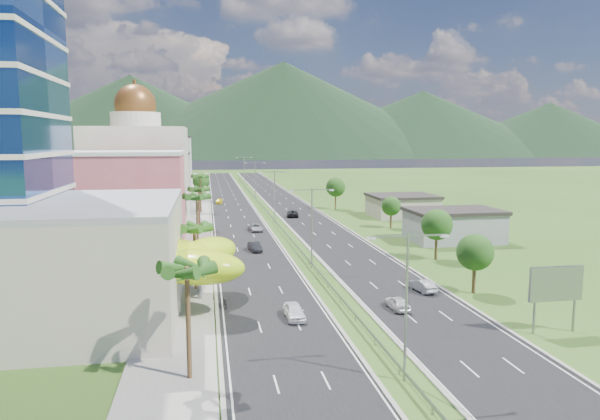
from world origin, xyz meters
TOP-DOWN VIEW (x-y plane):
  - ground at (0.00, 0.00)m, footprint 500.00×500.00m
  - road_left at (-7.50, 90.00)m, footprint 11.00×260.00m
  - road_right at (7.50, 90.00)m, footprint 11.00×260.00m
  - sidewalk_left at (-17.00, 90.00)m, footprint 7.00×260.00m
  - median_guardrail at (0.00, 71.99)m, footprint 0.10×216.06m
  - streetlight_median_a at (0.00, -25.00)m, footprint 6.04×0.25m
  - streetlight_median_b at (0.00, 10.00)m, footprint 6.04×0.25m
  - streetlight_median_c at (0.00, 50.00)m, footprint 6.04×0.25m
  - streetlight_median_d at (0.00, 95.00)m, footprint 6.04×0.25m
  - streetlight_median_e at (0.00, 140.00)m, footprint 6.04×0.25m
  - mall_podium at (-32.00, -6.00)m, footprint 30.00×24.00m
  - lime_canopy at (-20.00, -4.00)m, footprint 18.00×15.00m
  - pink_shophouse at (-28.00, 32.00)m, footprint 20.00×15.00m
  - domed_building at (-28.00, 55.00)m, footprint 20.00×20.00m
  - midrise_grey at (-27.00, 80.00)m, footprint 16.00×15.00m
  - midrise_beige at (-27.00, 102.00)m, footprint 16.00×15.00m
  - midrise_white at (-27.00, 125.00)m, footprint 16.00×15.00m
  - billboard at (17.00, -18.00)m, footprint 5.20×0.35m
  - shed_near at (28.00, 25.00)m, footprint 15.00×10.00m
  - shed_far at (30.00, 55.00)m, footprint 14.00×12.00m
  - palm_tree_a at (-15.50, -22.00)m, footprint 3.60×3.60m
  - palm_tree_b at (-15.50, 2.00)m, footprint 3.60×3.60m
  - palm_tree_c at (-15.50, 22.00)m, footprint 3.60×3.60m
  - palm_tree_d at (-15.50, 45.00)m, footprint 3.60×3.60m
  - palm_tree_e at (-15.50, 70.00)m, footprint 3.60×3.60m
  - leafy_tree_lfar at (-15.50, 95.00)m, footprint 4.90×4.90m
  - leafy_tree_ra at (16.00, -5.00)m, footprint 4.20×4.20m
  - leafy_tree_rb at (19.00, 12.00)m, footprint 4.55×4.55m
  - leafy_tree_rc at (22.00, 40.00)m, footprint 3.85×3.85m
  - leafy_tree_rd at (18.00, 70.00)m, footprint 4.90×4.90m
  - mountain_ridge at (60.00, 450.00)m, footprint 860.00×140.00m
  - car_white_near_left at (-5.75, -10.19)m, footprint 1.84×4.40m
  - car_dark_left at (-6.70, 22.45)m, footprint 2.13×4.57m
  - car_silver_mid_left at (-4.92, 40.76)m, footprint 2.79×5.09m
  - car_yellow_far_left at (-10.65, 86.68)m, footprint 2.25×4.50m
  - car_white_near_right at (5.27, -9.18)m, footprint 1.83×4.12m
  - car_silver_right at (10.42, -3.39)m, footprint 2.20×4.46m
  - car_dark_far_right at (5.19, 58.45)m, footprint 3.29×5.69m
  - motorcycle at (-12.30, -5.42)m, footprint 0.89×2.19m

SIDE VIEW (x-z plane):
  - ground at x=0.00m, z-range 0.00..0.00m
  - mountain_ridge at x=60.00m, z-range -45.00..45.00m
  - road_left at x=-7.50m, z-range 0.00..0.04m
  - road_right at x=7.50m, z-range 0.00..0.04m
  - sidewalk_left at x=-17.00m, z-range 0.00..0.12m
  - median_guardrail at x=0.00m, z-range 0.24..1.00m
  - car_yellow_far_left at x=-10.65m, z-range 0.04..1.29m
  - car_silver_mid_left at x=-4.92m, z-range 0.04..1.39m
  - motorcycle at x=-12.30m, z-range 0.04..1.40m
  - car_white_near_right at x=5.27m, z-range 0.04..1.42m
  - car_silver_right at x=10.42m, z-range 0.04..1.45m
  - car_dark_left at x=-6.70m, z-range 0.04..1.49m
  - car_white_near_left at x=-5.75m, z-range 0.04..1.53m
  - car_dark_far_right at x=5.19m, z-range 0.04..1.53m
  - shed_far at x=30.00m, z-range 0.00..4.40m
  - shed_near at x=28.00m, z-range 0.00..5.00m
  - leafy_tree_rc at x=22.00m, z-range 1.21..7.54m
  - billboard at x=17.00m, z-range 1.32..7.52m
  - leafy_tree_ra at x=16.00m, z-range 1.33..8.23m
  - lime_canopy at x=-20.00m, z-range 1.29..8.69m
  - leafy_tree_rb at x=19.00m, z-range 1.44..8.92m
  - mall_podium at x=-32.00m, z-range 0.00..11.00m
  - leafy_tree_lfar at x=-15.50m, z-range 1.55..9.60m
  - leafy_tree_rd at x=18.00m, z-range 1.55..9.60m
  - midrise_beige at x=-27.00m, z-range 0.00..13.00m
  - streetlight_median_a at x=0.00m, z-range 1.25..12.25m
  - streetlight_median_b at x=0.00m, z-range 1.25..12.25m
  - streetlight_median_c at x=0.00m, z-range 1.25..12.25m
  - streetlight_median_d at x=0.00m, z-range 1.25..12.25m
  - streetlight_median_e at x=0.00m, z-range 1.25..12.25m
  - palm_tree_b at x=-15.50m, z-range 3.01..11.11m
  - pink_shophouse at x=-28.00m, z-range 0.00..15.00m
  - palm_tree_d at x=-15.50m, z-range 3.24..11.84m
  - midrise_grey at x=-27.00m, z-range 0.00..16.00m
  - palm_tree_a at x=-15.50m, z-range 3.47..12.57m
  - palm_tree_e at x=-15.50m, z-range 3.61..13.01m
  - palm_tree_c at x=-15.50m, z-range 3.70..13.30m
  - midrise_white at x=-27.00m, z-range 0.00..18.00m
  - domed_building at x=-28.00m, z-range -3.00..25.70m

